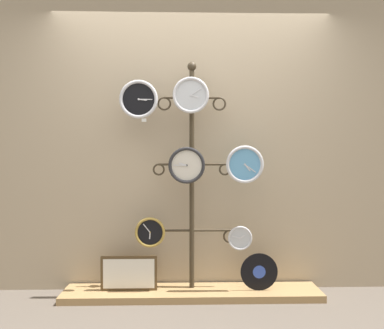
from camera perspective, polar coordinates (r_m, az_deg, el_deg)
ground_plane at (r=3.08m, az=0.18°, el=-21.78°), size 12.00×12.00×0.00m
shop_wall at (r=3.41m, az=-0.09°, el=4.53°), size 4.40×0.04×2.80m
low_shelf at (r=3.39m, az=0.00°, el=-19.00°), size 2.20×0.36×0.06m
display_stand at (r=3.28m, az=-0.02°, el=-6.86°), size 0.79×0.37×2.02m
clock_top_left at (r=3.21m, az=-8.13°, el=9.80°), size 0.32×0.04×0.32m
clock_top_center at (r=3.19m, az=-0.18°, el=10.51°), size 0.31×0.04×0.31m
clock_middle_center at (r=3.14m, az=-0.82°, el=-0.13°), size 0.31×0.04×0.31m
clock_middle_right at (r=3.17m, az=8.04°, el=0.01°), size 0.32×0.04×0.32m
clock_bottom_left at (r=3.22m, az=-6.40°, el=-10.22°), size 0.26×0.04×0.26m
clock_bottom_right at (r=3.25m, az=7.32°, el=-11.05°), size 0.21×0.04×0.21m
vinyl_record at (r=3.36m, az=10.19°, el=-15.81°), size 0.32×0.01×0.32m
picture_frame at (r=3.36m, az=-9.59°, el=-16.04°), size 0.48×0.02×0.29m
price_tag_upper at (r=3.18m, az=-7.33°, el=6.73°), size 0.04×0.00×0.03m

